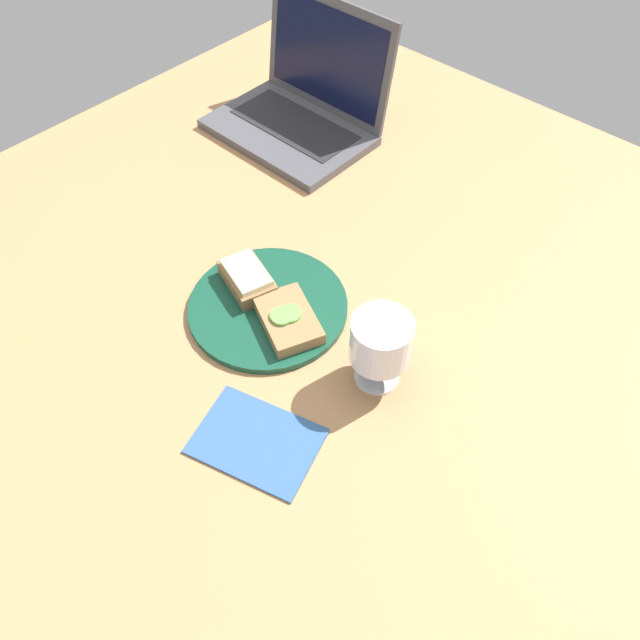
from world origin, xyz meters
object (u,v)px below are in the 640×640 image
(plate, at_px, (268,306))
(laptop, at_px, (301,106))
(sandwich_with_cheese, at_px, (247,278))
(napkin, at_px, (257,441))
(wine_glass, at_px, (381,343))
(sandwich_with_cucumber, at_px, (288,319))

(plate, bearing_deg, laptop, 127.36)
(sandwich_with_cheese, xyz_separation_m, napkin, (0.20, -0.18, -0.03))
(napkin, bearing_deg, plate, 131.65)
(plate, distance_m, napkin, 0.23)
(sandwich_with_cheese, relative_size, laptop, 0.35)
(wine_glass, height_order, laptop, laptop)
(plate, height_order, napkin, plate)
(wine_glass, xyz_separation_m, laptop, (-0.49, 0.37, -0.03))
(laptop, relative_size, napkin, 1.96)
(wine_glass, bearing_deg, sandwich_with_cucumber, -171.64)
(wine_glass, bearing_deg, sandwich_with_cheese, -178.21)
(sandwich_with_cheese, bearing_deg, laptop, 122.73)
(plate, distance_m, sandwich_with_cucumber, 0.05)
(napkin, bearing_deg, sandwich_with_cucumber, 121.71)
(plate, bearing_deg, sandwich_with_cucumber, -8.28)
(wine_glass, relative_size, napkin, 0.75)
(sandwich_with_cucumber, height_order, laptop, laptop)
(sandwich_with_cheese, xyz_separation_m, wine_glass, (0.25, 0.01, 0.05))
(plate, height_order, sandwich_with_cheese, sandwich_with_cheese)
(sandwich_with_cucumber, xyz_separation_m, wine_glass, (0.15, 0.02, 0.06))
(sandwich_with_cheese, xyz_separation_m, laptop, (-0.24, 0.38, 0.02))
(sandwich_with_cheese, distance_m, sandwich_with_cucumber, 0.10)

